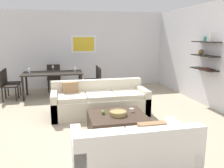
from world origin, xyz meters
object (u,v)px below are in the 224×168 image
Objects in this scene: apple_on_coffee_table at (103,112)px; wine_glass_right_near at (75,69)px; dining_chair_left_near at (6,83)px; dining_chair_left_far at (9,81)px; dining_chair_head at (54,76)px; wine_glass_head at (53,67)px; dining_chair_right_near at (96,80)px; decorative_bowl at (118,113)px; dining_table at (53,75)px; wine_glass_right_far at (74,68)px; coffee_table at (117,124)px; wine_glass_left_near at (29,70)px; sofa_beige at (99,102)px; candle_jar at (132,110)px; loveseat_white at (133,154)px; dining_chair_right_far at (94,78)px; wine_glass_left_far at (30,69)px.

wine_glass_right_near reaches higher than apple_on_coffee_table.
wine_glass_right_near is (1.97, 0.09, 0.35)m from dining_chair_left_near.
dining_chair_left_far is 1.00× the size of dining_chair_head.
dining_chair_left_far is 1.36m from wine_glass_head.
decorative_bowl is at bearing -90.60° from dining_chair_right_near.
decorative_bowl is 0.18× the size of dining_table.
decorative_bowl is 3.38m from wine_glass_right_far.
coffee_table is 6.66× the size of wine_glass_left_near.
sofa_beige reaches higher than candle_jar.
dining_table is 11.90× the size of wine_glass_right_near.
wine_glass_left_near is at bearing 134.40° from sofa_beige.
loveseat_white is 4.96m from dining_chair_left_near.
decorative_bowl is (0.12, 1.32, 0.13)m from loveseat_white.
dining_chair_left_far reaches higher than apple_on_coffee_table.
loveseat_white is 1.83× the size of dining_chair_right_far.
wine_glass_left_far reaches higher than dining_chair_left_far.
dining_chair_head is at bearing 125.07° from wine_glass_right_near.
dining_table is at bearing -170.81° from wine_glass_right_far.
wine_glass_right_near reaches higher than dining_chair_right_near.
wine_glass_left_far reaches higher than wine_glass_right_far.
candle_jar is 4.06m from dining_chair_left_near.
dining_chair_left_near is at bearing 144.34° from sofa_beige.
sofa_beige reaches higher than dining_table.
dining_chair_head reaches higher than loveseat_white.
dining_chair_right_near is 0.73m from wine_glass_right_near.
decorative_bowl is 0.38× the size of dining_chair_left_far.
wine_glass_left_far is at bearing 120.65° from coffee_table.
sofa_beige is 2.77m from wine_glass_left_far.
apple_on_coffee_table is 0.46× the size of wine_glass_left_near.
decorative_bowl is at bearing -57.81° from wine_glass_left_near.
dining_table is 0.70m from wine_glass_left_far.
decorative_bowl is 3.85m from wine_glass_left_far.
dining_chair_left_far is at bearing -172.12° from wine_glass_head.
dining_chair_head is at bearing 38.63° from dining_chair_left_near.
apple_on_coffee_table is 3.21m from wine_glass_right_far.
wine_glass_right_far is (-0.60, 3.26, 0.67)m from coffee_table.
candle_jar is 0.10× the size of dining_chair_left_near.
dining_chair_head is at bearing 107.49° from decorative_bowl.
dining_chair_left_far reaches higher than dining_table.
coffee_table is at bearing -78.93° from wine_glass_right_near.
candle_jar is 0.10× the size of dining_chair_right_near.
candle_jar is (0.42, 1.45, 0.12)m from loveseat_white.
wine_glass_left_near is 1.00× the size of wine_glass_right_far.
dining_chair_left_near reaches higher than dining_table.
dining_table is (-1.27, 3.19, 0.25)m from decorative_bowl.
dining_chair_right_near is (0.29, 2.86, 0.09)m from apple_on_coffee_table.
sofa_beige is 2.15m from dining_chair_right_far.
dining_chair_head is 1.22m from wine_glass_left_near.
wine_glass_right_near is (-0.45, 1.83, 0.56)m from sofa_beige.
decorative_bowl is at bearing -49.31° from dining_chair_left_near.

